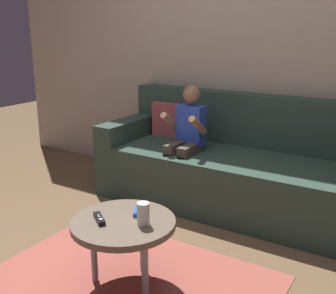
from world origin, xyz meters
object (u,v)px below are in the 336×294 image
Objects in this scene: coffee_table at (124,227)px; soda_can at (143,214)px; couch at (231,168)px; person_seated_on_couch at (186,137)px; game_remote_black_center at (99,219)px; game_remote_blue_near_edge at (138,210)px.

soda_can is at bearing 5.82° from coffee_table.
coffee_table is (-0.02, -1.36, 0.06)m from couch.
soda_can is at bearing -70.28° from person_seated_on_couch.
coffee_table is 4.17× the size of game_remote_black_center.
person_seated_on_couch is 7.05× the size of game_remote_black_center.
couch is 1.36m from coffee_table.
coffee_table is at bearing -90.75° from couch.
person_seated_on_couch reaches higher than soda_can.
couch reaches higher than coffee_table.
couch is 14.83× the size of game_remote_blue_near_edge.
game_remote_black_center is at bearing -94.81° from couch.
game_remote_blue_near_edge is (-0.01, -1.24, 0.11)m from couch.
game_remote_blue_near_edge reaches higher than coffee_table.
game_remote_black_center is at bearing -143.77° from coffee_table.
game_remote_black_center is at bearing -119.50° from game_remote_blue_near_edge.
person_seated_on_couch is 1.24m from soda_can.
couch reaches higher than game_remote_black_center.
game_remote_blue_near_edge is (0.31, -1.06, -0.14)m from person_seated_on_couch.
soda_can is (0.12, 0.01, 0.10)m from coffee_table.
game_remote_blue_near_edge is at bearing -73.89° from person_seated_on_couch.
person_seated_on_couch is 7.77× the size of soda_can.
coffee_table is at bearing -174.18° from soda_can.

